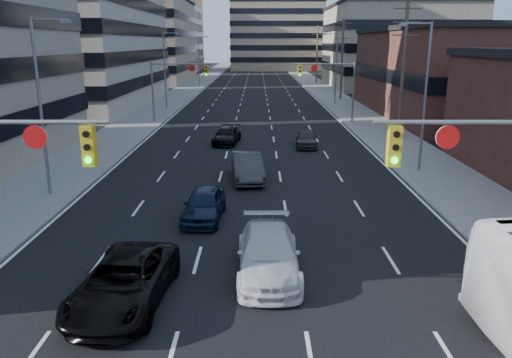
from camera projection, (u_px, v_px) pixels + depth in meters
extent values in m
cube|color=black|center=(256.00, 73.00, 132.39)|extent=(18.00, 300.00, 0.02)
cube|color=slate|center=(212.00, 73.00, 132.40)|extent=(5.00, 300.00, 0.15)
cube|color=slate|center=(299.00, 73.00, 132.34)|extent=(5.00, 300.00, 0.15)
cube|color=gray|center=(137.00, 42.00, 101.40)|extent=(20.00, 30.00, 16.00)
cube|color=#472119|center=(475.00, 74.00, 53.99)|extent=(20.00, 30.00, 9.00)
cube|color=gray|center=(393.00, 47.00, 89.97)|extent=(22.00, 28.00, 14.00)
cube|color=#ADA089|center=(156.00, 35.00, 139.46)|extent=(24.00, 24.00, 20.00)
cube|color=gray|center=(378.00, 50.00, 130.73)|extent=(22.00, 22.00, 12.00)
cube|color=gold|center=(89.00, 146.00, 13.38)|extent=(0.35, 0.28, 1.10)
cylinder|color=black|center=(86.00, 134.00, 13.13)|extent=(0.18, 0.06, 0.18)
cylinder|color=black|center=(87.00, 147.00, 13.22)|extent=(0.18, 0.06, 0.18)
cylinder|color=#0CE526|center=(88.00, 160.00, 13.32)|extent=(0.18, 0.06, 0.18)
cylinder|color=white|center=(35.00, 137.00, 13.29)|extent=(0.64, 0.06, 0.64)
cylinder|color=slate|center=(496.00, 122.00, 13.18)|extent=(6.50, 0.12, 0.12)
cube|color=gold|center=(394.00, 146.00, 13.36)|extent=(0.35, 0.28, 1.10)
cylinder|color=black|center=(397.00, 134.00, 13.11)|extent=(0.18, 0.06, 0.18)
cylinder|color=black|center=(396.00, 147.00, 13.20)|extent=(0.18, 0.06, 0.18)
cylinder|color=#0CE526|center=(395.00, 160.00, 13.30)|extent=(0.18, 0.06, 0.18)
cylinder|color=white|center=(448.00, 137.00, 13.26)|extent=(0.64, 0.06, 0.64)
cylinder|color=slate|center=(153.00, 93.00, 49.65)|extent=(0.18, 0.18, 6.00)
cylinder|color=slate|center=(182.00, 64.00, 48.90)|extent=(6.00, 0.12, 0.12)
cube|color=gold|center=(206.00, 71.00, 49.06)|extent=(0.35, 0.28, 1.10)
cylinder|color=black|center=(206.00, 67.00, 48.82)|extent=(0.18, 0.06, 0.18)
cylinder|color=black|center=(206.00, 71.00, 48.91)|extent=(0.18, 0.06, 0.18)
cylinder|color=#0CE526|center=(206.00, 75.00, 49.00)|extent=(0.18, 0.06, 0.18)
cylinder|color=white|center=(192.00, 68.00, 48.97)|extent=(0.64, 0.06, 0.64)
cylinder|color=slate|center=(353.00, 93.00, 49.60)|extent=(0.18, 0.18, 6.00)
cylinder|color=slate|center=(324.00, 64.00, 48.86)|extent=(6.00, 0.12, 0.12)
cube|color=gold|center=(300.00, 71.00, 49.04)|extent=(0.35, 0.28, 1.10)
cylinder|color=black|center=(300.00, 67.00, 48.79)|extent=(0.18, 0.06, 0.18)
cylinder|color=black|center=(300.00, 71.00, 48.89)|extent=(0.18, 0.06, 0.18)
cylinder|color=#0CE526|center=(300.00, 75.00, 48.98)|extent=(0.18, 0.06, 0.18)
cylinder|color=white|center=(314.00, 68.00, 48.94)|extent=(0.64, 0.06, 0.64)
cylinder|color=#4C3D2D|center=(403.00, 72.00, 40.25)|extent=(0.28, 0.28, 11.00)
cube|color=#4C3D2D|center=(408.00, 9.00, 38.96)|extent=(2.20, 0.10, 0.10)
cube|color=#4C3D2D|center=(407.00, 22.00, 39.22)|extent=(2.20, 0.10, 0.10)
cube|color=#4C3D2D|center=(406.00, 35.00, 39.48)|extent=(2.20, 0.10, 0.10)
cylinder|color=#4C3D2D|center=(342.00, 60.00, 69.18)|extent=(0.28, 0.28, 11.00)
cube|color=#4C3D2D|center=(344.00, 23.00, 67.89)|extent=(2.20, 0.10, 0.10)
cube|color=#4C3D2D|center=(343.00, 31.00, 68.15)|extent=(2.20, 0.10, 0.10)
cube|color=#4C3D2D|center=(343.00, 38.00, 68.42)|extent=(2.20, 0.10, 0.10)
cylinder|color=#4C3D2D|center=(317.00, 55.00, 98.12)|extent=(0.28, 0.28, 11.00)
cube|color=#4C3D2D|center=(318.00, 29.00, 96.82)|extent=(2.20, 0.10, 0.10)
cube|color=#4C3D2D|center=(318.00, 34.00, 97.09)|extent=(2.20, 0.10, 0.10)
cube|color=#4C3D2D|center=(318.00, 40.00, 97.35)|extent=(2.20, 0.10, 0.10)
cylinder|color=slate|center=(41.00, 111.00, 25.14)|extent=(0.16, 0.16, 9.00)
cylinder|color=slate|center=(49.00, 20.00, 23.97)|extent=(1.80, 0.10, 0.10)
cube|color=slate|center=(66.00, 21.00, 23.99)|extent=(0.50, 0.22, 0.14)
cylinder|color=slate|center=(165.00, 72.00, 58.89)|extent=(0.16, 0.16, 9.00)
cylinder|color=slate|center=(171.00, 33.00, 57.73)|extent=(1.80, 0.10, 0.10)
cube|color=slate|center=(178.00, 34.00, 57.75)|extent=(0.50, 0.22, 0.14)
cylinder|color=slate|center=(199.00, 61.00, 92.65)|extent=(0.16, 0.16, 9.00)
cylinder|color=slate|center=(203.00, 37.00, 91.48)|extent=(1.80, 0.10, 0.10)
cube|color=slate|center=(207.00, 37.00, 91.50)|extent=(0.50, 0.22, 0.14)
cylinder|color=slate|center=(425.00, 100.00, 29.91)|extent=(0.16, 0.16, 9.00)
cylinder|color=slate|center=(416.00, 23.00, 28.75)|extent=(1.80, 0.10, 0.10)
cube|color=slate|center=(402.00, 25.00, 28.77)|extent=(0.50, 0.22, 0.14)
cylinder|color=slate|center=(336.00, 70.00, 63.67)|extent=(0.16, 0.16, 9.00)
cylinder|color=slate|center=(330.00, 34.00, 62.50)|extent=(1.80, 0.10, 0.10)
cube|color=slate|center=(324.00, 34.00, 62.53)|extent=(0.50, 0.22, 0.14)
imported|color=black|center=(124.00, 282.00, 15.28)|extent=(2.87, 5.54, 1.49)
imported|color=silver|center=(268.00, 254.00, 17.29)|extent=(2.17, 5.24, 1.51)
imported|color=black|center=(204.00, 204.00, 22.74)|extent=(1.93, 4.29, 1.43)
imported|color=#2E2E30|center=(247.00, 167.00, 29.18)|extent=(2.16, 4.94, 1.58)
imported|color=black|center=(227.00, 136.00, 39.85)|extent=(2.38, 4.62, 1.28)
imported|color=#2E2E30|center=(307.00, 138.00, 38.56)|extent=(1.89, 4.07, 1.35)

